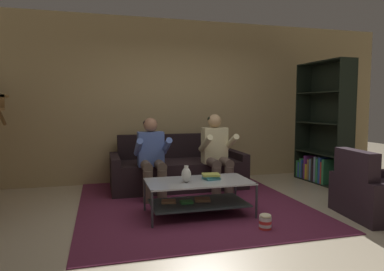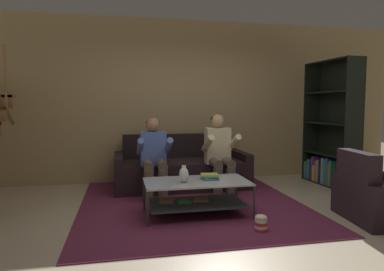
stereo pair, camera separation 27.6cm
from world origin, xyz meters
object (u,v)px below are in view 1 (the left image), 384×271
Objects in this scene: vase at (186,175)px; book_stack at (211,176)px; person_seated_left at (152,154)px; person_seated_right at (217,150)px; couch at (177,170)px; bookshelf at (323,140)px; coffee_table at (198,192)px; armchair at (379,196)px; popcorn_tub at (265,222)px.

vase is 0.36m from book_stack.
person_seated_right is (1.01, 0.00, 0.02)m from person_seated_left.
couch is 1.77× the size of person_seated_right.
person_seated_left is 0.56× the size of bookshelf.
book_stack reaches higher than coffee_table.
bookshelf reaches higher than book_stack.
person_seated_left is at bearing 124.42° from book_stack.
vase is at bearing -98.63° from couch.
armchair is 1.56m from popcorn_tub.
person_seated_left is 3.09m from bookshelf.
armchair is (2.05, -2.14, -0.03)m from couch.
book_stack is 2.07m from armchair.
book_stack is (0.35, 0.09, -0.06)m from vase.
coffee_table is (-0.07, -1.50, -0.00)m from couch.
armchair is at bearing -46.22° from couch.
book_stack is (0.11, -1.46, 0.18)m from couch.
couch is 1.69× the size of coffee_table.
bookshelf reaches higher than vase.
bookshelf reaches higher than person_seated_right.
couch is 11.90× the size of popcorn_tub.
armchair reaches higher than coffee_table.
person_seated_right is 1.24× the size of armchair.
coffee_table is at bearing 17.09° from vase.
vase is at bearing -74.79° from person_seated_left.
armchair is at bearing -31.80° from person_seated_left.
couch reaches higher than popcorn_tub.
book_stack is 0.24× the size of armchair.
bookshelf is 2.14× the size of armchair.
person_seated_left is 3.03m from armchair.
person_seated_right reaches higher than book_stack.
person_seated_right reaches higher than person_seated_left.
armchair is (2.13, -0.64, -0.03)m from coffee_table.
couch reaches higher than book_stack.
book_stack is (0.19, 0.04, 0.18)m from coffee_table.
popcorn_tub is (0.39, -0.73, -0.38)m from book_stack.
person_seated_right reaches higher than vase.
person_seated_left reaches higher than book_stack.
person_seated_left reaches higher than couch.
armchair is (-0.53, -1.84, -0.50)m from bookshelf.
person_seated_left reaches higher than vase.
vase is 0.86× the size of book_stack.
person_seated_right is at bearing 53.39° from vase.
coffee_table is at bearing -121.44° from person_seated_right.
popcorn_tub is (1.00, -1.63, -0.56)m from person_seated_left.
person_seated_left is 4.94× the size of book_stack.
person_seated_right reaches higher than coffee_table.
popcorn_tub is at bearing -50.11° from coffee_table.
coffee_table is at bearing 129.89° from popcorn_tub.
popcorn_tub is at bearing -61.94° from book_stack.
armchair reaches higher than popcorn_tub.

